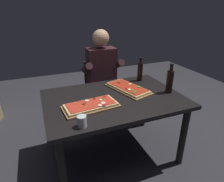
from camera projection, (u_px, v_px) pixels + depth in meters
The scene contains 9 objects.
ground_plane at pixel (114, 153), 2.27m from camera, with size 6.40×6.40×0.00m, color #2D2D33.
dining_table at pixel (114, 105), 2.01m from camera, with size 1.40×0.96×0.74m.
pizza_rectangular_front at pixel (91, 106), 1.76m from camera, with size 0.53×0.30×0.05m.
pizza_rectangular_left at pixel (128, 88), 2.14m from camera, with size 0.39×0.58×0.05m.
wine_bottle_dark at pixel (170, 81), 2.04m from camera, with size 0.07×0.07×0.32m.
oil_bottle_amber at pixel (140, 71), 2.37m from camera, with size 0.06×0.06×0.29m.
tumbler_near_camera at pixel (82, 121), 1.47m from camera, with size 0.07×0.07×0.09m.
diner_chair at pixel (100, 88), 2.84m from camera, with size 0.44×0.44×0.87m.
seated_diner at pixel (103, 74), 2.64m from camera, with size 0.53×0.41×1.33m.
Camera 1 is at (-0.68, -1.64, 1.60)m, focal length 30.72 mm.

